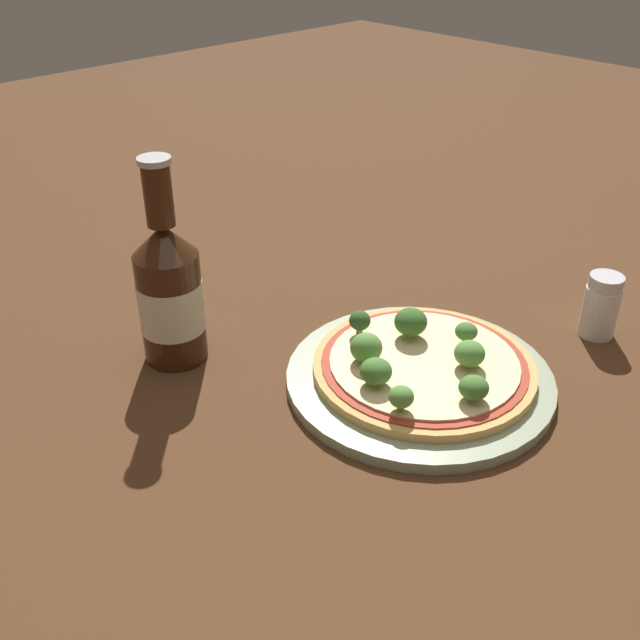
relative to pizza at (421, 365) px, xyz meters
The scene contains 13 objects.
ground_plane 0.03m from the pizza, 169.56° to the right, with size 3.00×3.00×0.00m, color #4C2D19.
plate 0.01m from the pizza, behind, with size 0.27×0.27×0.01m.
pizza is the anchor object (origin of this frame).
broccoli_floret_0 0.06m from the pizza, 15.08° to the right, with size 0.02×0.02×0.03m.
broccoli_floret_1 0.09m from the pizza, 153.15° to the right, with size 0.02×0.02×0.02m.
broccoli_floret_2 0.05m from the pizza, 59.90° to the right, with size 0.03×0.03×0.03m.
broccoli_floret_3 0.05m from the pizza, 56.85° to the left, with size 0.03×0.03×0.03m.
broccoli_floret_4 0.07m from the pizza, behind, with size 0.03×0.03×0.03m.
broccoli_floret_5 0.08m from the pizza, 106.18° to the right, with size 0.03×0.03×0.02m.
broccoli_floret_6 0.08m from the pizza, 98.95° to the left, with size 0.02×0.02×0.03m.
broccoli_floret_7 0.06m from the pizza, 139.92° to the left, with size 0.03×0.03×0.03m.
beer_bottle 0.27m from the pizza, 126.38° to the left, with size 0.07×0.07×0.22m.
pepper_shaker 0.23m from the pizza, 20.56° to the right, with size 0.04×0.04×0.07m.
Camera 1 is at (-0.49, -0.38, 0.45)m, focal length 42.00 mm.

